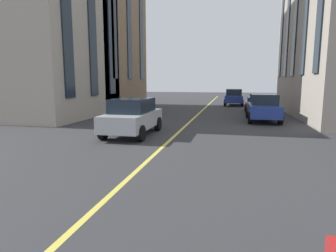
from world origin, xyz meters
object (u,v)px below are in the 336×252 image
object	(u,v)px
car_blue_mid	(263,107)
car_blue_parked_a	(234,97)
car_silver_oncoming	(133,116)
car_red_near	(257,105)

from	to	relation	value
car_blue_mid	car_blue_parked_a	bearing A→B (deg)	8.39
car_silver_oncoming	car_blue_parked_a	xyz separation A→B (m)	(20.43, -5.09, 0.00)
car_silver_oncoming	car_red_near	distance (m)	14.25
car_blue_mid	car_red_near	world-z (taller)	car_blue_mid
car_red_near	car_blue_mid	bearing A→B (deg)	180.00
car_blue_mid	car_blue_parked_a	size ratio (longest dim) A/B	1.00
car_silver_oncoming	car_red_near	xyz separation A→B (m)	(12.36, -7.08, -0.27)
car_blue_mid	car_red_near	distance (m)	5.41
car_silver_oncoming	car_red_near	world-z (taller)	car_silver_oncoming
car_silver_oncoming	car_blue_mid	distance (m)	9.93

